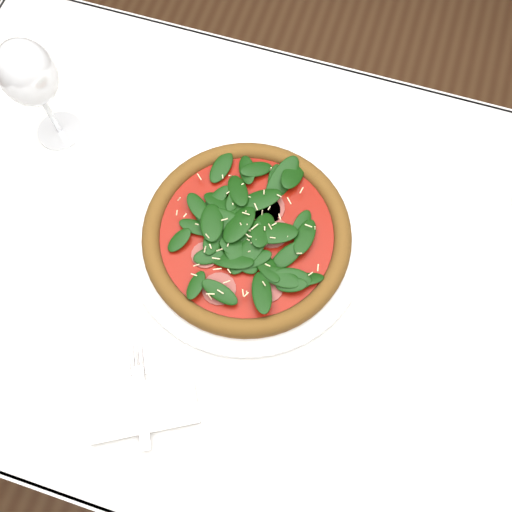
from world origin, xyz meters
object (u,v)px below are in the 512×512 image
(plate, at_px, (247,239))
(pizza, at_px, (247,234))
(wine_glass, at_px, (28,75))
(napkin, at_px, (143,408))

(plate, xyz_separation_m, pizza, (-0.00, 0.00, 0.02))
(pizza, distance_m, wine_glass, 0.40)
(napkin, bearing_deg, wine_glass, 128.39)
(napkin, bearing_deg, pizza, 78.12)
(pizza, bearing_deg, wine_glass, 165.27)
(pizza, distance_m, napkin, 0.30)
(plate, distance_m, napkin, 0.30)
(wine_glass, bearing_deg, napkin, -51.61)
(wine_glass, bearing_deg, pizza, -14.73)
(plate, relative_size, napkin, 2.44)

